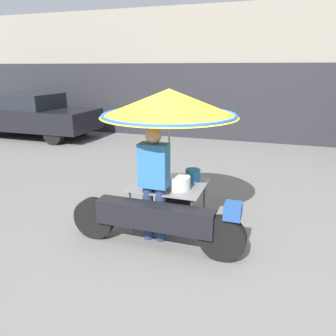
{
  "coord_description": "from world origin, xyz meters",
  "views": [
    {
      "loc": [
        1.17,
        -3.56,
        2.27
      ],
      "look_at": [
        -0.2,
        0.57,
        0.93
      ],
      "focal_mm": 35.0,
      "sensor_mm": 36.0,
      "label": 1
    }
  ],
  "objects": [
    {
      "name": "vendor_motorcycle_cart",
      "position": [
        -0.2,
        0.55,
        1.56
      ],
      "size": [
        2.34,
        1.86,
        2.01
      ],
      "color": "black",
      "rests_on": "ground"
    },
    {
      "name": "shopfront_building",
      "position": [
        0.0,
        8.0,
        2.04
      ],
      "size": [
        28.0,
        2.06,
        4.1
      ],
      "color": "gray",
      "rests_on": "ground"
    },
    {
      "name": "parked_car",
      "position": [
        -6.64,
        5.43,
        0.75
      ],
      "size": [
        4.31,
        1.8,
        1.45
      ],
      "color": "black",
      "rests_on": "ground"
    },
    {
      "name": "vendor_person",
      "position": [
        -0.28,
        0.22,
        0.87
      ],
      "size": [
        0.38,
        0.22,
        1.56
      ],
      "color": "navy",
      "rests_on": "ground"
    },
    {
      "name": "ground_plane",
      "position": [
        0.0,
        0.0,
        0.0
      ],
      "size": [
        36.0,
        36.0,
        0.0
      ],
      "primitive_type": "plane",
      "color": "slate"
    }
  ]
}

